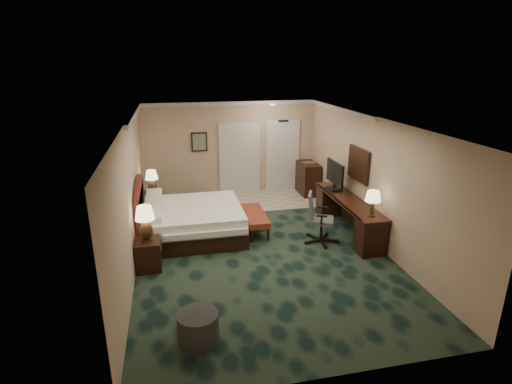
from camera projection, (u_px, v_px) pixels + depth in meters
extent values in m
cube|color=black|center=(259.00, 248.00, 8.51)|extent=(5.00, 7.50, 0.00)
cube|color=white|center=(259.00, 121.00, 7.66)|extent=(5.00, 7.50, 0.00)
cube|color=tan|center=(231.00, 149.00, 11.56)|extent=(5.00, 0.00, 2.70)
cube|color=tan|center=(330.00, 285.00, 4.61)|extent=(5.00, 0.00, 2.70)
cube|color=tan|center=(131.00, 196.00, 7.58)|extent=(0.00, 7.50, 2.70)
cube|color=tan|center=(372.00, 180.00, 8.59)|extent=(0.00, 7.50, 2.70)
cube|color=#B1A48F|center=(267.00, 200.00, 11.38)|extent=(3.20, 1.70, 0.01)
cube|color=silver|center=(282.00, 157.00, 11.94)|extent=(1.02, 0.06, 2.18)
cube|color=beige|center=(240.00, 159.00, 11.67)|extent=(1.20, 0.06, 2.10)
cube|color=#546F5E|center=(199.00, 142.00, 11.26)|extent=(0.45, 0.06, 0.55)
cube|color=white|center=(359.00, 164.00, 9.07)|extent=(0.05, 0.95, 0.75)
cube|color=white|center=(193.00, 221.00, 9.01)|extent=(2.17, 2.01, 0.69)
cube|color=black|center=(149.00, 254.00, 7.60)|extent=(0.46, 0.53, 0.58)
cube|color=black|center=(153.00, 204.00, 10.22)|extent=(0.48, 0.55, 0.59)
cube|color=maroon|center=(255.00, 222.00, 9.27)|extent=(0.50, 1.35, 0.45)
cylinder|color=#323232|center=(198.00, 327.00, 5.67)|extent=(0.68, 0.68, 0.43)
cube|color=black|center=(347.00, 215.00, 9.21)|extent=(0.59, 2.74, 0.79)
cube|color=black|center=(335.00, 176.00, 9.62)|extent=(0.08, 0.91, 0.71)
cube|color=black|center=(308.00, 179.00, 11.77)|extent=(0.50, 0.89, 0.94)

